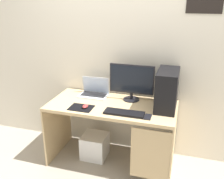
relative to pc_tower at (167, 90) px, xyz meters
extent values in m
plane|color=#9E9384|center=(-0.59, -0.08, -0.97)|extent=(8.00, 8.00, 0.00)
cube|color=beige|center=(-0.59, 0.30, 0.33)|extent=(4.00, 0.04, 2.60)
cube|color=black|center=(0.29, 0.27, 0.90)|extent=(0.36, 0.01, 0.26)
cube|color=tan|center=(-0.59, -0.08, -0.23)|extent=(1.45, 0.68, 0.03)
cube|color=tan|center=(-1.31, -0.08, -0.61)|extent=(0.02, 0.68, 0.72)
cube|color=tan|center=(0.12, -0.08, -0.61)|extent=(0.02, 0.68, 0.72)
cube|color=tan|center=(-0.09, -0.42, -0.57)|extent=(0.40, 0.01, 0.58)
cube|color=black|center=(0.00, 0.00, 0.00)|extent=(0.22, 0.44, 0.43)
cylinder|color=black|center=(-0.41, 0.11, -0.21)|extent=(0.19, 0.19, 0.01)
cylinder|color=black|center=(-0.41, 0.11, -0.16)|extent=(0.04, 0.04, 0.08)
cube|color=black|center=(-0.41, 0.10, 0.05)|extent=(0.52, 0.02, 0.34)
cube|color=black|center=(-0.41, 0.09, 0.05)|extent=(0.49, 0.00, 0.31)
cube|color=#B7BCC6|center=(-0.89, 0.09, -0.21)|extent=(0.34, 0.23, 0.01)
cube|color=black|center=(-0.89, 0.11, -0.20)|extent=(0.30, 0.15, 0.00)
cube|color=#B7BCC6|center=(-0.89, 0.19, -0.10)|extent=(0.34, 0.04, 0.21)
cube|color=#ADC1E5|center=(-0.89, 0.18, -0.10)|extent=(0.32, 0.03, 0.18)
cube|color=black|center=(-0.40, -0.28, -0.20)|extent=(0.42, 0.14, 0.02)
cube|color=black|center=(-0.89, -0.27, -0.21)|extent=(0.26, 0.20, 0.00)
ellipsoid|color=#B23333|center=(-0.84, -0.26, -0.19)|extent=(0.06, 0.10, 0.03)
cube|color=black|center=(-0.15, -0.29, -0.21)|extent=(0.07, 0.13, 0.01)
cube|color=white|center=(-0.82, -0.06, -0.82)|extent=(0.30, 0.30, 0.30)
camera|label=1|loc=(0.18, -2.63, 0.96)|focal=41.08mm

